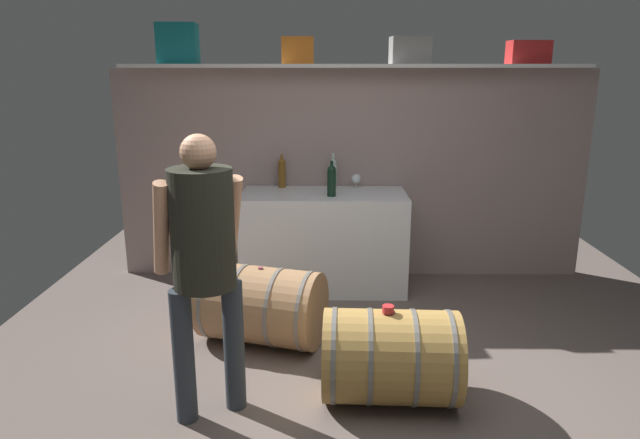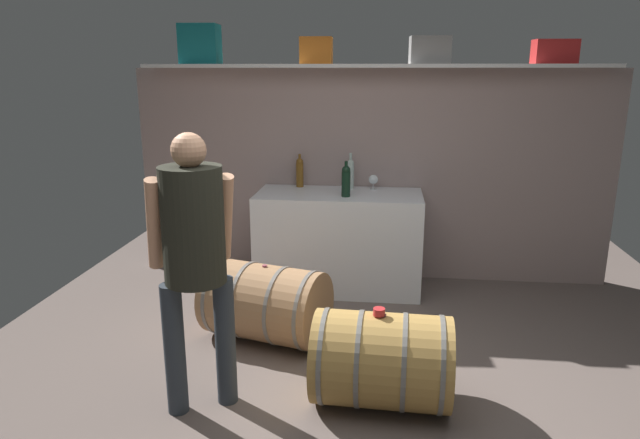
% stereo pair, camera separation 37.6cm
% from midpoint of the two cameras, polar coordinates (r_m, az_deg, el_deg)
% --- Properties ---
extents(ground_plane, '(5.68, 8.00, 0.02)m').
position_cam_midpoint_polar(ground_plane, '(4.08, 1.35, -14.30)').
color(ground_plane, '#61544E').
extents(back_wall_panel, '(4.48, 0.10, 1.99)m').
position_cam_midpoint_polar(back_wall_panel, '(5.45, 1.23, 4.53)').
color(back_wall_panel, gray).
rests_on(back_wall_panel, ground).
extents(high_shelf_board, '(4.12, 0.40, 0.03)m').
position_cam_midpoint_polar(high_shelf_board, '(5.21, 1.31, 15.26)').
color(high_shelf_board, white).
rests_on(high_shelf_board, back_wall_panel).
extents(toolcase_teal, '(0.36, 0.31, 0.35)m').
position_cam_midpoint_polar(toolcase_teal, '(5.43, -16.19, 16.71)').
color(toolcase_teal, '#15777E').
rests_on(toolcase_teal, high_shelf_board).
extents(toolcase_orange, '(0.29, 0.23, 0.23)m').
position_cam_midpoint_polar(toolcase_orange, '(5.23, -4.41, 16.67)').
color(toolcase_orange, orange).
rests_on(toolcase_orange, high_shelf_board).
extents(toolcase_grey, '(0.36, 0.25, 0.23)m').
position_cam_midpoint_polar(toolcase_grey, '(5.24, 6.98, 16.61)').
color(toolcase_grey, gray).
rests_on(toolcase_grey, high_shelf_board).
extents(toolcase_red, '(0.36, 0.21, 0.20)m').
position_cam_midpoint_polar(toolcase_red, '(5.44, 18.44, 15.74)').
color(toolcase_red, red).
rests_on(toolcase_red, high_shelf_board).
extents(work_cabinet, '(1.49, 0.67, 0.90)m').
position_cam_midpoint_polar(work_cabinet, '(5.20, -1.70, -2.19)').
color(work_cabinet, white).
rests_on(work_cabinet, ground).
extents(wine_bottle_dark, '(0.08, 0.08, 0.31)m').
position_cam_midpoint_polar(wine_bottle_dark, '(4.93, -1.00, 3.99)').
color(wine_bottle_dark, black).
rests_on(wine_bottle_dark, work_cabinet).
extents(wine_bottle_clear, '(0.07, 0.07, 0.33)m').
position_cam_midpoint_polar(wine_bottle_clear, '(5.27, -0.71, 4.74)').
color(wine_bottle_clear, '#ACC2B9').
rests_on(wine_bottle_clear, work_cabinet).
extents(wine_bottle_amber, '(0.07, 0.07, 0.31)m').
position_cam_midpoint_polar(wine_bottle_amber, '(5.33, -5.90, 4.75)').
color(wine_bottle_amber, brown).
rests_on(wine_bottle_amber, work_cabinet).
extents(wine_glass, '(0.09, 0.09, 0.14)m').
position_cam_midpoint_polar(wine_glass, '(5.26, 1.62, 4.09)').
color(wine_glass, white).
rests_on(wine_glass, work_cabinet).
extents(wine_barrel_near, '(0.84, 0.61, 0.59)m').
position_cam_midpoint_polar(wine_barrel_near, '(3.53, 4.06, -13.72)').
color(wine_barrel_near, '#AD8342').
rests_on(wine_barrel_near, ground).
extents(wine_barrel_far, '(1.00, 0.79, 0.59)m').
position_cam_midpoint_polar(wine_barrel_far, '(4.26, -8.49, -8.60)').
color(wine_barrel_far, '#A67951').
rests_on(wine_barrel_far, ground).
extents(tasting_cup, '(0.07, 0.07, 0.04)m').
position_cam_midpoint_polar(tasting_cup, '(3.39, 3.73, -9.08)').
color(tasting_cup, red).
rests_on(tasting_cup, wine_barrel_near).
extents(winemaker_pouring, '(0.55, 0.50, 1.66)m').
position_cam_midpoint_polar(winemaker_pouring, '(3.22, -15.02, -3.03)').
color(winemaker_pouring, '#2C343C').
rests_on(winemaker_pouring, ground).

